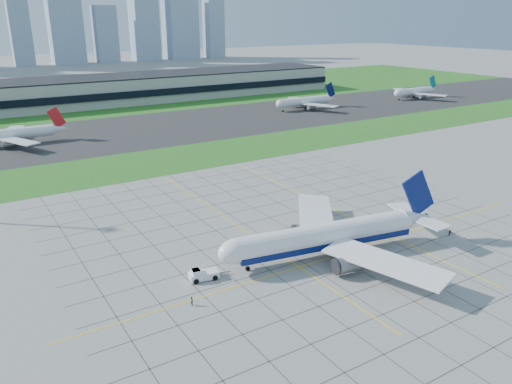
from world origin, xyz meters
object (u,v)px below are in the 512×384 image
crew_near (192,301)px  distant_jet_1 (9,134)px  pushback_tug (202,274)px  distant_jet_2 (305,101)px  distant_jet_3 (415,91)px  crew_far (450,233)px  airliner (327,236)px

crew_near → distant_jet_1: (-11.63, 148.77, 3.59)m
pushback_tug → distant_jet_2: 198.59m
pushback_tug → distant_jet_3: size_ratio=0.20×
crew_near → distant_jet_1: size_ratio=0.04×
pushback_tug → crew_near: bearing=-117.6°
crew_near → distant_jet_1: bearing=18.4°
distant_jet_1 → distant_jet_2: size_ratio=1.00×
crew_far → distant_jet_3: distant_jet_3 is taller
pushback_tug → distant_jet_1: (-17.46, 141.11, 3.43)m
distant_jet_1 → airliner: bearing=-72.8°
pushback_tug → crew_far: 60.64m
distant_jet_1 → distant_jet_3: (237.07, -2.06, -0.00)m
pushback_tug → crew_near: size_ratio=4.83×
airliner → pushback_tug: bearing=179.8°
distant_jet_3 → distant_jet_1: bearing=179.5°
crew_far → distant_jet_3: 220.65m
crew_far → distant_jet_2: 174.97m
crew_far → airliner: bearing=-148.5°
airliner → crew_near: (-33.59, -2.83, -3.70)m
airliner → distant_jet_3: bearing=46.5°
distant_jet_2 → distant_jet_3: 83.84m
airliner → crew_near: airliner is taller
crew_near → distant_jet_2: (141.79, 152.36, 3.59)m
pushback_tug → distant_jet_3: bearing=42.0°
pushback_tug → distant_jet_1: 142.23m
airliner → distant_jet_3: (191.84, 143.88, -0.11)m
distant_jet_2 → distant_jet_3: size_ratio=1.00×
distant_jet_1 → crew_far: bearing=-63.4°
distant_jet_3 → crew_far: bearing=-136.6°
distant_jet_2 → crew_far: bearing=-116.0°
airliner → distant_jet_2: airliner is taller
crew_near → distant_jet_3: 268.99m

